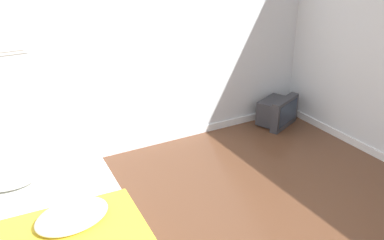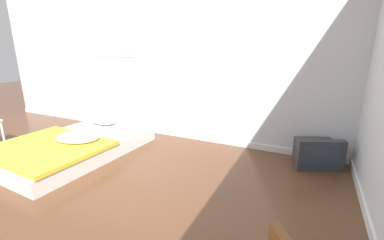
{
  "view_description": "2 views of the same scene",
  "coord_description": "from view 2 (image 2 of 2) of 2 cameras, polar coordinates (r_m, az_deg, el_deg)",
  "views": [
    {
      "loc": [
        -1.21,
        -1.83,
        2.4
      ],
      "look_at": [
        0.78,
        1.74,
        0.57
      ],
      "focal_mm": 40.0,
      "sensor_mm": 36.0,
      "label": 1
    },
    {
      "loc": [
        2.18,
        -1.23,
        1.48
      ],
      "look_at": [
        0.87,
        1.53,
        0.61
      ],
      "focal_mm": 24.0,
      "sensor_mm": 36.0,
      "label": 2
    }
  ],
  "objects": [
    {
      "name": "crt_tv",
      "position": [
        3.64,
        25.92,
        -6.59
      ],
      "size": [
        0.61,
        0.52,
        0.39
      ],
      "color": "#333338",
      "rests_on": "ground_plane"
    },
    {
      "name": "mattress_bed",
      "position": [
        4.08,
        -24.95,
        -5.04
      ],
      "size": [
        1.48,
        2.1,
        0.34
      ],
      "color": "silver",
      "rests_on": "ground_plane"
    },
    {
      "name": "ground_plane",
      "position": [
        2.9,
        -31.32,
        -17.33
      ],
      "size": [
        20.0,
        20.0,
        0.0
      ],
      "primitive_type": "plane",
      "color": "brown"
    },
    {
      "name": "wall_back",
      "position": [
        4.3,
        -5.35,
        13.3
      ],
      "size": [
        7.89,
        0.08,
        2.6
      ],
      "color": "silver",
      "rests_on": "ground_plane"
    }
  ]
}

